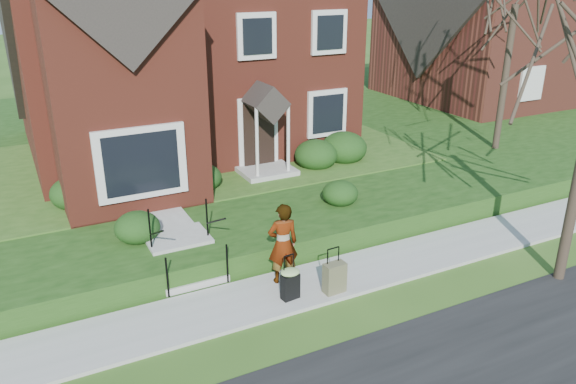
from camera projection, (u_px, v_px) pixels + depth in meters
ground at (322, 283)px, 12.20m from camera, size 120.00×120.00×0.00m
sidewalk at (322, 282)px, 12.19m from camera, size 60.00×1.60×0.08m
terrace at (272, 130)px, 22.81m from camera, size 44.00×20.00×0.60m
walkway at (148, 199)px, 15.06m from camera, size 1.20×6.00×0.06m
main_house at (171, 6)px, 18.14m from camera, size 10.40×10.20×9.40m
front_steps at (184, 253)px, 12.50m from camera, size 1.40×2.02×1.50m
foundation_shrubs at (261, 167)px, 16.24m from camera, size 9.65×4.23×1.04m
woman at (283, 243)px, 11.81m from camera, size 0.72×0.53×1.80m
suitcase_black at (290, 282)px, 11.36m from camera, size 0.44×0.37×0.98m
suitcase_olive at (335, 278)px, 11.61m from camera, size 0.47×0.28×0.99m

